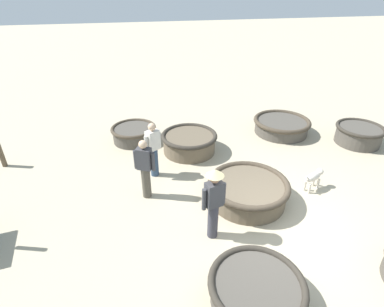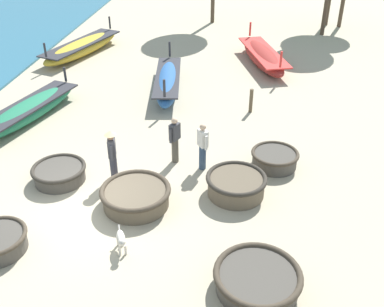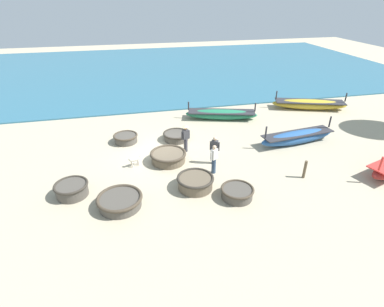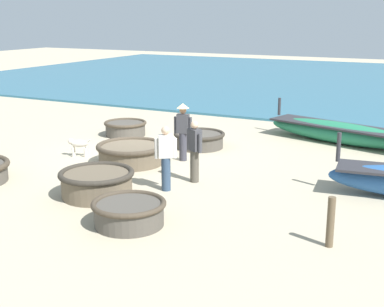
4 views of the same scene
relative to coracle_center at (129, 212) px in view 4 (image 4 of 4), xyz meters
The scene contains 13 objects.
ground_plane 5.65m from the coracle_center, 151.19° to the right, with size 80.00×80.00×0.00m, color tan.
sea 25.57m from the coracle_center, behind, with size 28.00×52.00×0.10m, color #2D667F.
coracle_center is the anchor object (origin of this frame).
coracle_far_right 6.64m from the coracle_center, 165.80° to the right, with size 1.62×1.62×0.49m.
coracle_weathered 4.63m from the coracle_center, 147.08° to the right, with size 1.97×1.97×0.57m.
coracle_beside_post 8.27m from the coracle_center, 145.43° to the right, with size 1.48×1.48×0.50m.
coracle_nearest 2.01m from the coracle_center, 124.73° to the right, with size 1.75×1.75×0.61m.
long_boat_ochre_hull 9.37m from the coracle_center, 166.62° to the left, with size 2.49×5.26×1.24m.
fisherman_crouching 2.35m from the coracle_center, 169.02° to the right, with size 0.37×0.46×1.57m.
fisherman_by_coracle 3.21m from the coracle_center, behind, with size 0.35×0.48×1.57m.
fisherman_standing_right 5.05m from the coracle_center, 164.35° to the right, with size 0.36×0.52×1.67m.
dog 5.78m from the coracle_center, 131.19° to the right, with size 0.38×0.65×0.55m.
mooring_post_shoreline 3.90m from the coracle_center, 101.93° to the left, with size 0.14×0.14×0.95m, color brown.
Camera 4 is at (13.28, 8.42, 4.10)m, focal length 50.00 mm.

